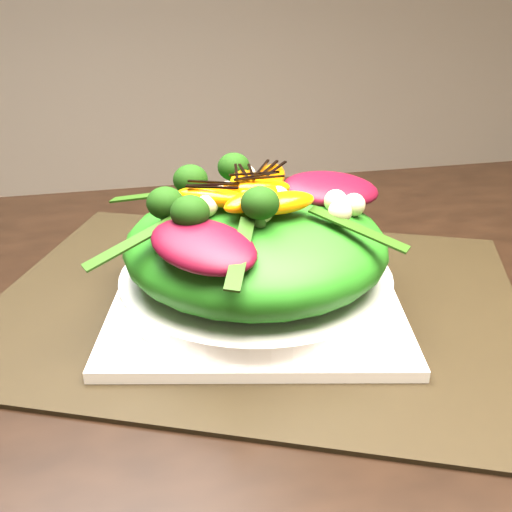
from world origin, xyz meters
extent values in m
cube|color=black|center=(0.23, 0.11, 0.75)|extent=(0.55, 0.49, 0.00)
cube|color=white|center=(0.23, 0.11, 0.76)|extent=(0.28, 0.28, 0.01)
cylinder|color=silver|center=(0.23, 0.11, 0.77)|extent=(0.23, 0.23, 0.02)
ellipsoid|color=#257115|center=(0.23, 0.11, 0.81)|extent=(0.23, 0.23, 0.08)
ellipsoid|color=#480715|center=(0.30, 0.13, 0.84)|extent=(0.09, 0.06, 0.02)
ellipsoid|color=orange|center=(0.22, 0.14, 0.85)|extent=(0.06, 0.05, 0.02)
sphere|color=black|center=(0.16, 0.15, 0.85)|extent=(0.04, 0.04, 0.04)
sphere|color=beige|center=(0.27, 0.09, 0.85)|extent=(0.02, 0.02, 0.02)
cube|color=black|center=(0.22, 0.14, 0.86)|extent=(0.04, 0.03, 0.00)
camera|label=1|loc=(0.13, -0.33, 1.01)|focal=42.00mm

